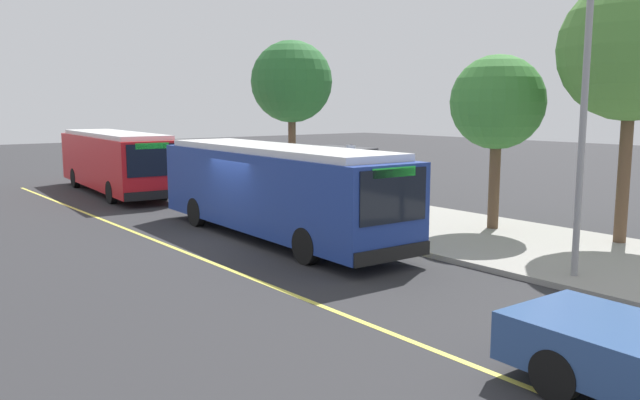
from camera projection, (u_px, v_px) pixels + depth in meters
name	position (u px, v px, depth m)	size (l,w,h in m)	color
ground_plane	(238.00, 238.00, 20.19)	(120.00, 120.00, 0.00)	#2B2B2D
sidewalk_curb	(375.00, 216.00, 23.86)	(44.00, 6.40, 0.15)	gray
lane_stripe_center	(174.00, 248.00, 18.85)	(36.00, 0.14, 0.01)	#E0D64C
transit_bus_main	(275.00, 188.00, 20.07)	(11.26, 3.02, 2.95)	navy
transit_bus_second	(115.00, 160.00, 30.64)	(11.25, 3.44, 2.95)	red
bus_shelter	(337.00, 165.00, 24.56)	(2.90, 1.60, 2.48)	#333338
waiting_bench	(342.00, 200.00, 24.31)	(1.60, 0.48, 0.95)	brown
route_sign_post	(351.00, 175.00, 20.61)	(0.44, 0.08, 2.80)	#333338
pedestrian_commuter	(272.00, 184.00, 25.17)	(0.24, 0.40, 1.69)	#282D47
street_tree_near_shelter	(292.00, 82.00, 29.61)	(3.82, 3.82, 7.09)	brown
street_tree_upstreet	(497.00, 103.00, 20.55)	(3.06, 3.06, 5.69)	brown
street_tree_downstreet	(633.00, 49.00, 18.13)	(4.18, 4.18, 7.76)	brown
utility_pole	(582.00, 142.00, 14.74)	(0.16, 0.16, 6.40)	gray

